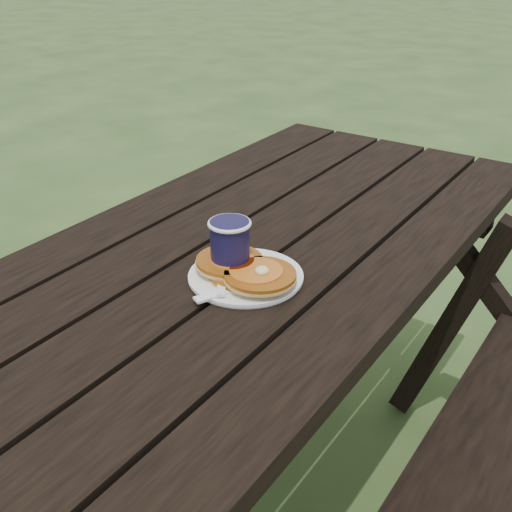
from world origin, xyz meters
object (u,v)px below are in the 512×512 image
Objects in this scene: pancake_stack at (245,270)px; coffee_cup at (230,245)px; picnic_table at (230,405)px; plate at (246,277)px.

coffee_cup is at bearing 170.17° from pancake_stack.
picnic_table is 8.51× the size of plate.
plate is at bearing 1.66° from coffee_cup.
pancake_stack is at bearing -32.79° from picnic_table.
plate is at bearing -30.35° from picnic_table.
plate reaches higher than picnic_table.
plate is 0.07m from coffee_cup.
pancake_stack is (0.09, -0.06, 0.41)m from picnic_table.
picnic_table is at bearing 147.21° from pancake_stack.
picnic_table is at bearing 149.65° from plate.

